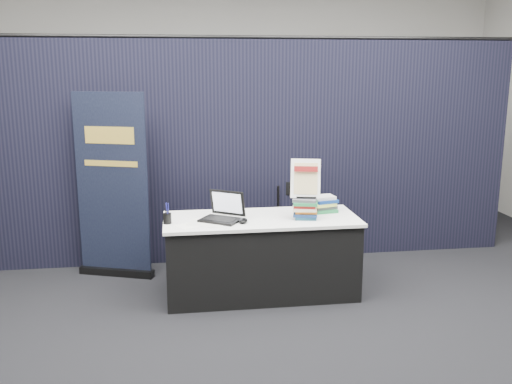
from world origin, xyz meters
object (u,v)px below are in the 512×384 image
object	(u,v)px
book_stack_tall	(306,209)
book_stack_short	(324,204)
stacking_chair	(297,219)
info_sign	(306,179)
laptop	(220,213)
display_table	(261,256)
pullup_banner	(113,197)

from	to	relation	value
book_stack_tall	book_stack_short	distance (m)	0.33
book_stack_tall	stacking_chair	xyz separation A→B (m)	(0.13, 0.95, -0.36)
book_stack_short	info_sign	bearing A→B (deg)	-139.10
laptop	book_stack_tall	xyz separation A→B (m)	(0.79, -0.07, 0.03)
display_table	laptop	bearing A→B (deg)	-175.71
book_stack_short	book_stack_tall	bearing A→B (deg)	-135.07
laptop	book_stack_short	distance (m)	1.03
laptop	info_sign	size ratio (longest dim) A/B	1.18
laptop	stacking_chair	bearing A→B (deg)	76.47
display_table	book_stack_short	xyz separation A→B (m)	(0.63, 0.13, 0.45)
display_table	book_stack_tall	xyz separation A→B (m)	(0.40, -0.10, 0.47)
laptop	info_sign	xyz separation A→B (m)	(0.79, -0.04, 0.31)
pullup_banner	stacking_chair	world-z (taller)	pullup_banner
display_table	laptop	distance (m)	0.58
info_sign	book_stack_short	bearing A→B (deg)	54.53
book_stack_tall	book_stack_short	xyz separation A→B (m)	(0.23, 0.23, -0.02)
info_sign	stacking_chair	distance (m)	1.12
book_stack_tall	info_sign	world-z (taller)	info_sign
book_stack_tall	stacking_chair	distance (m)	1.03
laptop	book_stack_short	xyz separation A→B (m)	(1.02, 0.16, 0.02)
pullup_banner	laptop	bearing A→B (deg)	-15.86
laptop	book_stack_tall	size ratio (longest dim) A/B	1.83
info_sign	pullup_banner	world-z (taller)	pullup_banner
book_stack_tall	stacking_chair	world-z (taller)	book_stack_tall
laptop	pullup_banner	xyz separation A→B (m)	(-1.02, 0.74, 0.02)
book_stack_short	stacking_chair	size ratio (longest dim) A/B	0.28
book_stack_short	stacking_chair	xyz separation A→B (m)	(-0.10, 0.72, -0.34)
pullup_banner	stacking_chair	xyz separation A→B (m)	(1.94, 0.14, -0.35)
info_sign	pullup_banner	bearing A→B (deg)	170.33
book_stack_tall	info_sign	distance (m)	0.27
pullup_banner	stacking_chair	size ratio (longest dim) A/B	2.16
info_sign	stacking_chair	world-z (taller)	info_sign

